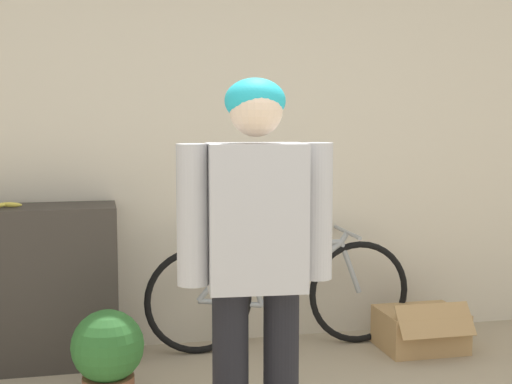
{
  "coord_description": "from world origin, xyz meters",
  "views": [
    {
      "loc": [
        -0.69,
        -1.86,
        1.45
      ],
      "look_at": [
        -0.08,
        0.84,
        1.16
      ],
      "focal_mm": 50.0,
      "sensor_mm": 36.0,
      "label": 1
    }
  ],
  "objects": [
    {
      "name": "potted_plant",
      "position": [
        -0.65,
        1.64,
        0.27
      ],
      "size": [
        0.36,
        0.36,
        0.5
      ],
      "color": "brown",
      "rests_on": "ground_plane"
    },
    {
      "name": "person",
      "position": [
        -0.08,
        0.84,
        0.95
      ],
      "size": [
        0.63,
        0.28,
        1.6
      ],
      "rotation": [
        0.0,
        0.0,
        -0.08
      ],
      "color": "black",
      "rests_on": "ground_plane"
    },
    {
      "name": "cardboard_box",
      "position": [
        1.28,
        2.14,
        0.13
      ],
      "size": [
        0.5,
        0.47,
        0.33
      ],
      "color": "tan",
      "rests_on": "ground_plane"
    },
    {
      "name": "bicycle",
      "position": [
        0.42,
        2.35,
        0.36
      ],
      "size": [
        1.69,
        0.46,
        0.73
      ],
      "rotation": [
        0.0,
        0.0,
        -0.02
      ],
      "color": "black",
      "rests_on": "ground_plane"
    },
    {
      "name": "wall_back",
      "position": [
        0.0,
        2.61,
        1.3
      ],
      "size": [
        8.0,
        0.07,
        2.6
      ],
      "color": "beige",
      "rests_on": "ground_plane"
    },
    {
      "name": "side_shelf",
      "position": [
        -1.11,
        2.36,
        0.47
      ],
      "size": [
        1.08,
        0.39,
        0.94
      ],
      "color": "#38332D",
      "rests_on": "ground_plane"
    }
  ]
}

